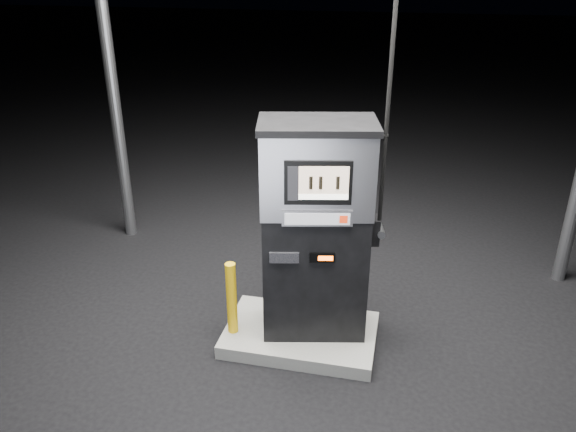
# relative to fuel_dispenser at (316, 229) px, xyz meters

# --- Properties ---
(ground) EXTENTS (80.00, 80.00, 0.00)m
(ground) POSITION_rel_fuel_dispenser_xyz_m (-0.13, -0.10, -1.31)
(ground) COLOR black
(ground) RESTS_ON ground
(pump_island) EXTENTS (1.60, 1.00, 0.15)m
(pump_island) POSITION_rel_fuel_dispenser_xyz_m (-0.13, -0.10, -1.24)
(pump_island) COLOR slate
(pump_island) RESTS_ON ground
(fuel_dispenser) EXTENTS (1.31, 0.89, 4.70)m
(fuel_dispenser) POSITION_rel_fuel_dispenser_xyz_m (0.00, 0.00, 0.00)
(fuel_dispenser) COLOR black
(fuel_dispenser) RESTS_ON pump_island
(bollard_left) EXTENTS (0.13, 0.13, 0.82)m
(bollard_left) POSITION_rel_fuel_dispenser_xyz_m (-0.82, -0.28, -0.75)
(bollard_left) COLOR yellow
(bollard_left) RESTS_ON pump_island
(bollard_right) EXTENTS (0.15, 0.15, 0.89)m
(bollard_right) POSITION_rel_fuel_dispenser_xyz_m (0.42, -0.04, -0.72)
(bollard_right) COLOR yellow
(bollard_right) RESTS_ON pump_island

